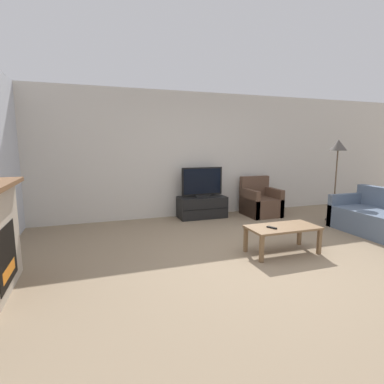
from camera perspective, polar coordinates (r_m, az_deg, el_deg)
name	(u,v)px	position (r m, az deg, el deg)	size (l,w,h in m)	color
ground_plane	(255,258)	(4.41, 11.97, -12.13)	(24.00, 24.00, 0.00)	#89755B
wall_back	(192,155)	(6.66, -0.08, 7.06)	(12.00, 0.06, 2.70)	beige
tv_stand	(202,207)	(6.54, 1.90, -2.88)	(1.03, 0.50, 0.46)	black
tv	(202,183)	(6.45, 1.93, 1.72)	(0.91, 0.18, 0.64)	black
armchair	(260,203)	(6.92, 12.83, -2.00)	(0.70, 0.76, 0.86)	brown
coffee_table	(283,230)	(4.59, 16.87, -6.92)	(1.04, 0.52, 0.40)	brown
remote	(272,228)	(4.43, 14.96, -6.56)	(0.10, 0.15, 0.02)	black
floor_lamp	(338,150)	(6.82, 26.04, 7.13)	(0.34, 0.34, 1.68)	black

